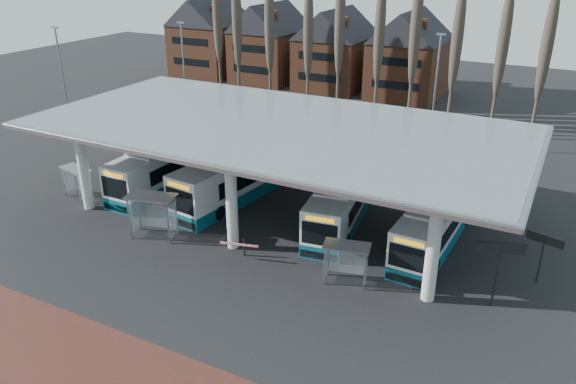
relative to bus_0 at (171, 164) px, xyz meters
The scene contains 17 objects.
ground 13.19m from the bus_0, 42.44° to the right, with size 140.00×140.00×0.00m, color black.
station_canopy 10.54m from the bus_0, ahead, with size 32.00×16.00×6.34m.
poplar_row 27.01m from the bus_0, 68.20° to the left, with size 45.10×1.10×14.50m.
townhouse_row 35.95m from the bus_0, 99.82° to the left, with size 36.80×10.30×12.25m.
lamp_post_a 16.03m from the bus_0, 122.34° to the left, with size 0.80×0.16×10.17m.
lamp_post_b 23.54m from the bus_0, 47.62° to the left, with size 0.80×0.16×10.17m.
lamp_post_d 17.54m from the bus_0, 162.46° to the left, with size 0.80×0.16×10.17m.
bus_0 is the anchor object (origin of this frame).
bus_1 6.09m from the bus_0, ahead, with size 4.12×12.86×3.51m.
bus_2 14.20m from the bus_0, ahead, with size 4.04×11.66×3.18m.
bus_3 20.45m from the bus_0, ahead, with size 2.80×11.22×3.09m.
shelter_0 6.80m from the bus_0, 128.99° to the right, with size 2.68×1.75×2.29m.
shelter_1 8.64m from the bus_0, 58.65° to the right, with size 3.32×2.19×2.83m.
shelter_2 18.49m from the bus_0, 21.32° to the right, with size 2.71×1.76×2.32m.
info_sign_0 25.34m from the bus_0, 12.22° to the right, with size 2.30×1.13×3.65m.
info_sign_1 26.67m from the bus_0, ahead, with size 1.94×0.63×2.94m.
barrier 13.09m from the bus_0, 34.20° to the right, with size 2.26×0.92×1.16m.
Camera 1 is at (16.88, -22.68, 17.02)m, focal length 35.00 mm.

